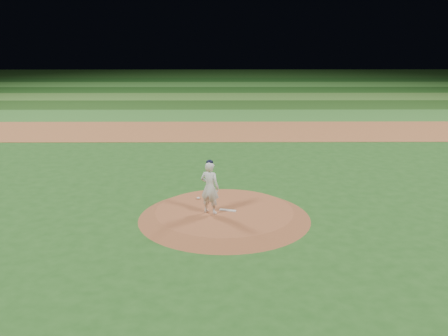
% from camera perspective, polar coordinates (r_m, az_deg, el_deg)
% --- Properties ---
extents(ground, '(120.00, 120.00, 0.00)m').
position_cam_1_polar(ground, '(16.09, 0.05, -5.70)').
color(ground, '#20501A').
rests_on(ground, ground).
extents(infield_dirt_band, '(70.00, 6.00, 0.02)m').
position_cam_1_polar(infield_dirt_band, '(29.57, -0.15, 4.25)').
color(infield_dirt_band, '#98572F').
rests_on(infield_dirt_band, ground).
extents(outfield_stripe_0, '(70.00, 5.00, 0.02)m').
position_cam_1_polar(outfield_stripe_0, '(34.98, -0.18, 6.03)').
color(outfield_stripe_0, '#2F6826').
rests_on(outfield_stripe_0, ground).
extents(outfield_stripe_1, '(70.00, 5.00, 0.02)m').
position_cam_1_polar(outfield_stripe_1, '(39.92, -0.21, 7.23)').
color(outfield_stripe_1, '#1D4215').
rests_on(outfield_stripe_1, ground).
extents(outfield_stripe_2, '(70.00, 5.00, 0.02)m').
position_cam_1_polar(outfield_stripe_2, '(44.87, -0.22, 8.17)').
color(outfield_stripe_2, '#3D6E28').
rests_on(outfield_stripe_2, ground).
extents(outfield_stripe_3, '(70.00, 5.00, 0.02)m').
position_cam_1_polar(outfield_stripe_3, '(49.83, -0.24, 8.92)').
color(outfield_stripe_3, '#1A4616').
rests_on(outfield_stripe_3, ground).
extents(outfield_stripe_4, '(70.00, 5.00, 0.02)m').
position_cam_1_polar(outfield_stripe_4, '(54.80, -0.25, 9.54)').
color(outfield_stripe_4, '#37782B').
rests_on(outfield_stripe_4, ground).
extents(outfield_stripe_5, '(70.00, 5.00, 0.02)m').
position_cam_1_polar(outfield_stripe_5, '(59.77, -0.26, 10.05)').
color(outfield_stripe_5, '#194917').
rests_on(outfield_stripe_5, ground).
extents(pitchers_mound, '(5.50, 5.50, 0.25)m').
position_cam_1_polar(pitchers_mound, '(16.05, 0.05, -5.29)').
color(pitchers_mound, brown).
rests_on(pitchers_mound, ground).
extents(pitching_rubber, '(0.55, 0.28, 0.03)m').
position_cam_1_polar(pitching_rubber, '(15.98, 0.43, -4.85)').
color(pitching_rubber, silver).
rests_on(pitching_rubber, pitchers_mound).
extents(rosin_bag, '(0.12, 0.12, 0.07)m').
position_cam_1_polar(rosin_bag, '(17.07, -2.96, -3.44)').
color(rosin_bag, silver).
rests_on(rosin_bag, pitchers_mound).
extents(pitcher_on_mound, '(0.72, 0.62, 1.73)m').
position_cam_1_polar(pitcher_on_mound, '(15.52, -1.63, -2.20)').
color(pitcher_on_mound, white).
rests_on(pitcher_on_mound, pitchers_mound).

